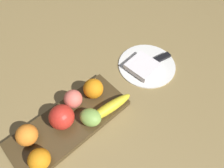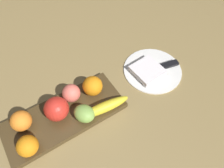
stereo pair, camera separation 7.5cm
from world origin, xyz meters
The scene contains 12 objects.
ground_plane centered at (0.00, 0.00, 0.00)m, with size 2.40×2.40×0.00m, color olive.
fruit_tray centered at (-0.01, 0.03, 0.01)m, with size 0.40×0.16×0.02m, color #46351C.
apple centered at (0.01, 0.02, 0.06)m, with size 0.08×0.08×0.08m, color red.
banana centered at (-0.13, 0.08, 0.04)m, with size 0.17×0.04×0.04m, color yellow.
orange_near_apple centered at (0.11, -0.01, 0.05)m, with size 0.07×0.07×0.07m, color orange.
orange_near_banana centered at (-0.14, 0.00, 0.06)m, with size 0.07×0.07×0.07m, color orange.
orange_center centered at (0.13, 0.08, 0.05)m, with size 0.06×0.06×0.06m, color orange.
peach centered at (-0.06, -0.02, 0.05)m, with size 0.06×0.06×0.06m, color #EA6C5B.
grape_bunch centered at (-0.06, 0.07, 0.05)m, with size 0.07×0.06×0.05m, color #82AF4B.
dinner_plate centered at (-0.39, 0.03, 0.00)m, with size 0.23×0.23×0.01m, color white.
folded_napkin centered at (-0.36, 0.03, 0.02)m, with size 0.11×0.11×0.02m, color white.
knife centered at (-0.43, 0.04, 0.01)m, with size 0.18×0.06×0.01m.
Camera 2 is at (0.04, 0.39, 0.66)m, focal length 34.59 mm.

